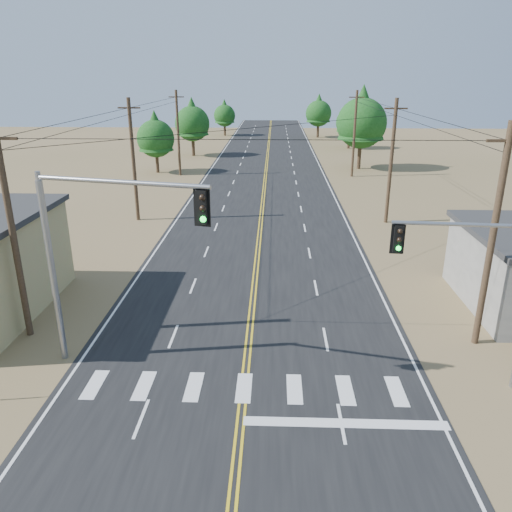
{
  "coord_description": "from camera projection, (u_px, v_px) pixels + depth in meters",
  "views": [
    {
      "loc": [
        1.1,
        -8.73,
        11.72
      ],
      "look_at": [
        0.26,
        13.73,
        3.5
      ],
      "focal_mm": 35.0,
      "sensor_mm": 36.0,
      "label": 1
    }
  ],
  "objects": [
    {
      "name": "utility_pole_left_mid",
      "position": [
        133.0,
        160.0,
        40.9
      ],
      "size": [
        1.8,
        0.3,
        10.0
      ],
      "color": "#4C3826",
      "rests_on": "ground"
    },
    {
      "name": "utility_pole_right_near",
      "position": [
        492.0,
        238.0,
        21.39
      ],
      "size": [
        1.8,
        0.3,
        10.0
      ],
      "color": "#4C3826",
      "rests_on": "ground"
    },
    {
      "name": "signal_mast_right",
      "position": [
        490.0,
        279.0,
        18.45
      ],
      "size": [
        5.39,
        0.64,
        6.83
      ],
      "rotation": [
        0.0,
        0.0,
        -0.08
      ],
      "color": "gray",
      "rests_on": "ground"
    },
    {
      "name": "utility_pole_left_far",
      "position": [
        178.0,
        133.0,
        59.67
      ],
      "size": [
        1.8,
        0.3,
        10.0
      ],
      "color": "#4C3826",
      "rests_on": "ground"
    },
    {
      "name": "tree_right_mid",
      "position": [
        350.0,
        120.0,
        81.9
      ],
      "size": [
        4.59,
        4.59,
        7.64
      ],
      "color": "#3F2D1E",
      "rests_on": "ground"
    },
    {
      "name": "road",
      "position": [
        260.0,
        228.0,
        40.41
      ],
      "size": [
        15.0,
        200.0,
        0.02
      ],
      "primitive_type": "cube",
      "color": "black",
      "rests_on": "ground"
    },
    {
      "name": "tree_left_far",
      "position": [
        224.0,
        113.0,
        99.42
      ],
      "size": [
        4.26,
        4.26,
        7.11
      ],
      "color": "#3F2D1E",
      "rests_on": "ground"
    },
    {
      "name": "tree_left_near",
      "position": [
        155.0,
        135.0,
        61.47
      ],
      "size": [
        4.59,
        4.59,
        7.65
      ],
      "color": "#3F2D1E",
      "rests_on": "ground"
    },
    {
      "name": "utility_pole_right_far",
      "position": [
        354.0,
        133.0,
        58.94
      ],
      "size": [
        1.8,
        0.3,
        10.0
      ],
      "color": "#4C3826",
      "rests_on": "ground"
    },
    {
      "name": "utility_pole_right_mid",
      "position": [
        391.0,
        161.0,
        40.17
      ],
      "size": [
        1.8,
        0.3,
        10.0
      ],
      "color": "#4C3826",
      "rests_on": "ground"
    },
    {
      "name": "tree_right_far",
      "position": [
        319.0,
        111.0,
        96.32
      ],
      "size": [
        4.95,
        4.95,
        8.26
      ],
      "color": "#3F2D1E",
      "rests_on": "ground"
    },
    {
      "name": "tree_right_near",
      "position": [
        362.0,
        118.0,
        63.39
      ],
      "size": [
        6.35,
        6.35,
        10.58
      ],
      "color": "#3F2D1E",
      "rests_on": "ground"
    },
    {
      "name": "utility_pole_left_near",
      "position": [
        13.0,
        232.0,
        22.13
      ],
      "size": [
        1.8,
        0.3,
        10.0
      ],
      "color": "#4C3826",
      "rests_on": "ground"
    },
    {
      "name": "signal_mast_left",
      "position": [
        93.0,
        241.0,
        19.48
      ],
      "size": [
        7.02,
        1.97,
        8.21
      ],
      "rotation": [
        0.0,
        0.0,
        -0.23
      ],
      "color": "gray",
      "rests_on": "ground"
    },
    {
      "name": "tree_left_mid",
      "position": [
        192.0,
        120.0,
        74.29
      ],
      "size": [
        5.17,
        5.17,
        8.61
      ],
      "color": "#3F2D1E",
      "rests_on": "ground"
    }
  ]
}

